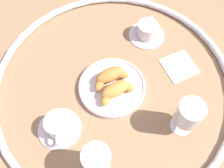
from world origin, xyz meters
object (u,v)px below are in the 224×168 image
object	(u,v)px
coffee_cup_near	(147,31)
coffee_cup_far	(58,126)
folded_napkin	(179,66)
croissant_large	(109,77)
croissant_small	(116,90)
juice_glass_right	(97,160)
juice_glass_left	(188,115)
pastry_plate	(112,87)

from	to	relation	value
coffee_cup_near	coffee_cup_far	distance (m)	0.48
folded_napkin	coffee_cup_far	bearing A→B (deg)	-18.09
croissant_large	croissant_small	distance (m)	0.05
coffee_cup_near	juice_glass_right	size ratio (longest dim) A/B	0.97
coffee_cup_near	coffee_cup_far	xyz separation A→B (m)	(0.48, 0.03, 0.00)
folded_napkin	juice_glass_right	bearing A→B (deg)	3.07
croissant_large	croissant_small	bearing A→B (deg)	64.03
juice_glass_left	croissant_small	bearing A→B (deg)	-75.29
coffee_cup_near	juice_glass_left	bearing A→B (deg)	54.90
pastry_plate	coffee_cup_far	distance (m)	0.22
croissant_large	croissant_small	world-z (taller)	same
coffee_cup_far	folded_napkin	bearing A→B (deg)	161.91
croissant_small	coffee_cup_near	xyz separation A→B (m)	(-0.27, -0.08, -0.01)
coffee_cup_far	juice_glass_right	xyz separation A→B (m)	(0.00, 0.17, 0.07)
pastry_plate	juice_glass_left	xyz separation A→B (m)	(-0.05, 0.25, 0.08)
pastry_plate	coffee_cup_near	distance (m)	0.27
coffee_cup_near	folded_napkin	world-z (taller)	coffee_cup_near
coffee_cup_near	folded_napkin	size ratio (longest dim) A/B	1.24
croissant_large	juice_glass_right	distance (m)	0.29
juice_glass_left	folded_napkin	bearing A→B (deg)	-144.26
folded_napkin	croissant_large	bearing A→B (deg)	-33.29
croissant_small	coffee_cup_near	size ratio (longest dim) A/B	0.96
croissant_small	juice_glass_left	world-z (taller)	juice_glass_left
pastry_plate	croissant_small	size ratio (longest dim) A/B	1.73
croissant_small	juice_glass_left	bearing A→B (deg)	104.71
pastry_plate	juice_glass_left	bearing A→B (deg)	100.29
juice_glass_right	croissant_small	bearing A→B (deg)	-150.62
pastry_plate	coffee_cup_near	xyz separation A→B (m)	(-0.26, -0.06, 0.02)
juice_glass_left	juice_glass_right	size ratio (longest dim) A/B	1.00
croissant_large	coffee_cup_near	xyz separation A→B (m)	(-0.25, -0.03, -0.01)
croissant_small	coffee_cup_near	bearing A→B (deg)	-163.11
croissant_large	pastry_plate	bearing A→B (deg)	63.09
juice_glass_left	juice_glass_right	distance (m)	0.29
croissant_large	croissant_small	xyz separation A→B (m)	(0.02, 0.05, 0.00)
juice_glass_left	juice_glass_right	world-z (taller)	same
croissant_small	coffee_cup_far	world-z (taller)	croissant_small
pastry_plate	croissant_small	xyz separation A→B (m)	(0.01, 0.03, 0.03)
juice_glass_left	juice_glass_right	xyz separation A→B (m)	(0.27, -0.11, -0.00)
croissant_large	coffee_cup_far	size ratio (longest dim) A/B	0.95
coffee_cup_far	juice_glass_right	bearing A→B (deg)	89.14
pastry_plate	croissant_large	distance (m)	0.04
juice_glass_left	pastry_plate	bearing A→B (deg)	-79.71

